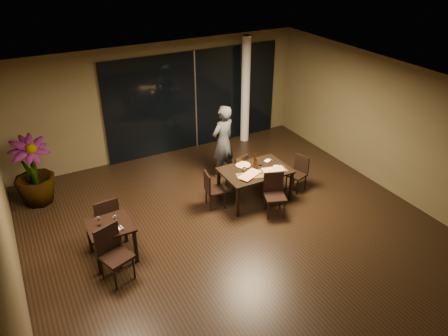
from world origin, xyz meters
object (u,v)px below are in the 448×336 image
chair_side_near (113,251)px  bottle_c (255,161)px  chair_main_left (212,188)px  bottle_b (256,164)px  diner (223,142)px  chair_main_far (238,170)px  main_table (255,173)px  chair_main_right (299,171)px  side_table (110,230)px  chair_side_far (106,218)px  bottle_a (254,164)px  potted_plant (33,172)px  chair_main_near (274,192)px

chair_side_near → bottle_c: size_ratio=2.99×
chair_main_left → bottle_b: size_ratio=3.14×
diner → bottle_c: size_ratio=5.35×
chair_main_far → chair_side_near: bearing=9.9°
main_table → bottle_b: bearing=-23.2°
chair_main_far → chair_main_left: chair_main_far is taller
chair_main_right → bottle_b: size_ratio=3.05×
chair_main_far → chair_side_near: (-3.42, -1.62, 0.09)m
side_table → chair_main_far: 3.49m
chair_side_far → bottle_b: bearing=175.6°
chair_side_far → chair_main_right: bearing=174.4°
bottle_b → bottle_c: bottle_c is taller
chair_main_left → chair_main_right: size_ratio=1.03×
main_table → chair_side_near: bearing=-163.6°
main_table → diner: diner is taller
side_table → chair_main_left: size_ratio=0.93×
chair_main_far → bottle_a: size_ratio=3.19×
diner → main_table: bearing=77.4°
side_table → chair_main_left: bearing=15.3°
chair_main_left → bottle_b: 1.11m
chair_main_left → chair_side_far: bearing=102.2°
bottle_a → potted_plant: bearing=154.1°
chair_main_far → chair_main_left: bearing=9.8°
bottle_a → bottle_c: bottle_c is taller
chair_main_right → chair_side_near: size_ratio=0.81×
chair_side_far → main_table: bearing=175.7°
potted_plant → bottle_b: size_ratio=5.68×
chair_main_left → bottle_c: (1.03, -0.07, 0.44)m
chair_side_near → bottle_a: 3.67m
chair_side_far → bottle_c: 3.40m
chair_main_far → bottle_b: bearing=84.9°
side_table → bottle_b: bearing=8.2°
bottle_a → diner: bearing=95.6°
chair_side_near → bottle_a: (3.50, 1.07, 0.31)m
main_table → side_table: (-3.40, -0.50, -0.05)m
chair_side_far → potted_plant: bearing=-68.8°
chair_main_left → bottle_c: 1.13m
chair_main_far → side_table: bearing=2.7°
chair_main_near → chair_side_near: (-3.59, -0.37, 0.05)m
chair_main_near → chair_side_near: size_ratio=0.91×
chair_main_near → bottle_a: (-0.09, 0.70, 0.37)m
diner → bottle_b: size_ratio=6.72×
chair_main_left → chair_side_far: (-2.35, -0.15, 0.08)m
chair_main_far → main_table: bearing=83.3°
chair_main_far → bottle_b: size_ratio=3.17×
bottle_a → bottle_c: size_ratio=0.79×
chair_side_far → bottle_b: 3.39m
main_table → bottle_a: bottle_a is taller
chair_main_far → bottle_a: 0.68m
main_table → chair_side_far: size_ratio=1.48×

